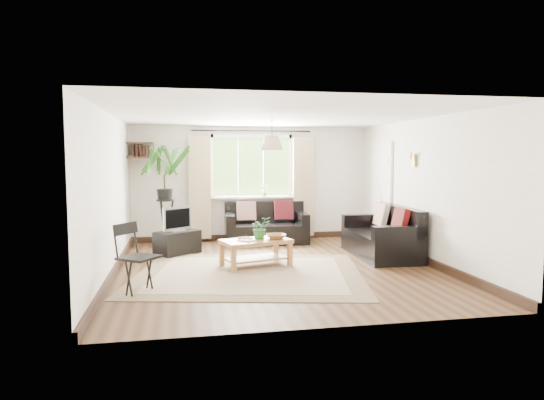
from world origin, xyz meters
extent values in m
plane|color=black|center=(0.00, 0.00, 0.00)|extent=(5.50, 5.50, 0.00)
plane|color=white|center=(0.00, 0.00, 2.40)|extent=(5.50, 5.50, 0.00)
cube|color=beige|center=(0.00, 2.75, 1.20)|extent=(5.00, 0.02, 2.40)
cube|color=beige|center=(0.00, -2.75, 1.20)|extent=(5.00, 0.02, 2.40)
cube|color=beige|center=(-2.50, 0.00, 1.20)|extent=(0.02, 5.50, 2.40)
cube|color=beige|center=(2.50, 0.00, 1.20)|extent=(0.02, 5.50, 2.40)
cube|color=beige|center=(-0.49, -0.32, 0.01)|extent=(3.86, 3.49, 0.02)
cube|color=silver|center=(2.47, 1.70, 1.00)|extent=(0.06, 0.96, 2.06)
imported|color=#2A6729|center=(-0.23, 0.23, 0.62)|extent=(0.40, 0.37, 0.36)
imported|color=brown|center=(0.02, 0.15, 0.48)|extent=(0.33, 0.33, 0.08)
imported|color=silver|center=(-0.55, -0.02, 0.45)|extent=(0.29, 0.29, 0.02)
imported|color=#563022|center=(-0.55, 0.21, 0.45)|extent=(0.24, 0.28, 0.02)
cube|color=black|center=(-1.56, 1.42, 0.21)|extent=(0.88, 0.83, 0.42)
imported|color=#2D6023|center=(0.25, 2.63, 1.06)|extent=(0.14, 0.10, 0.27)
camera|label=1|loc=(-1.47, -7.42, 1.76)|focal=32.00mm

